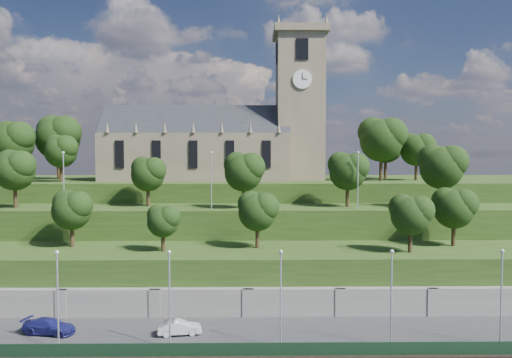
{
  "coord_description": "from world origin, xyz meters",
  "views": [
    {
      "loc": [
        5.18,
        -41.75,
        19.51
      ],
      "look_at": [
        6.13,
        30.0,
        15.93
      ],
      "focal_mm": 35.0,
      "sensor_mm": 36.0,
      "label": 1
    }
  ],
  "objects": [
    {
      "name": "trees_lower",
      "position": [
        4.5,
        18.3,
        12.64
      ],
      "size": [
        63.69,
        8.75,
        7.33
      ],
      "color": "black",
      "rests_on": "embankment_lower"
    },
    {
      "name": "retaining_wall",
      "position": [
        0.0,
        11.97,
        2.5
      ],
      "size": [
        160.0,
        2.1,
        5.0
      ],
      "color": "slate",
      "rests_on": "ground"
    },
    {
      "name": "embankment_lower",
      "position": [
        0.0,
        18.0,
        4.0
      ],
      "size": [
        160.0,
        12.0,
        8.0
      ],
      "primitive_type": "cube",
      "color": "#243C14",
      "rests_on": "ground"
    },
    {
      "name": "lamp_posts_upper",
      "position": [
        0.0,
        26.0,
        16.56
      ],
      "size": [
        40.36,
        0.36,
        7.91
      ],
      "color": "#B2B2B7",
      "rests_on": "embankment_upper"
    },
    {
      "name": "promenade",
      "position": [
        0.0,
        6.0,
        1.0
      ],
      "size": [
        160.0,
        12.0,
        2.0
      ],
      "primitive_type": "cube",
      "color": "#2D2D30",
      "rests_on": "ground"
    },
    {
      "name": "fence",
      "position": [
        0.0,
        0.6,
        2.6
      ],
      "size": [
        160.0,
        0.1,
        1.2
      ],
      "primitive_type": "cube",
      "color": "#16321D",
      "rests_on": "promenade"
    },
    {
      "name": "car_middle",
      "position": [
        -1.62,
        5.91,
        2.69
      ],
      "size": [
        4.38,
        2.09,
        1.38
      ],
      "primitive_type": "imported",
      "rotation": [
        0.0,
        0.0,
        1.72
      ],
      "color": "#BBB9BE",
      "rests_on": "promenade"
    },
    {
      "name": "lamp_posts_promenade",
      "position": [
        -2.0,
        2.5,
        7.1
      ],
      "size": [
        60.36,
        0.36,
        8.95
      ],
      "color": "#B2B2B7",
      "rests_on": "promenade"
    },
    {
      "name": "car_right",
      "position": [
        -14.35,
        6.28,
        2.74
      ],
      "size": [
        5.43,
        3.02,
        1.49
      ],
      "primitive_type": "imported",
      "rotation": [
        0.0,
        0.0,
        1.38
      ],
      "color": "navy",
      "rests_on": "promenade"
    },
    {
      "name": "embankment_upper",
      "position": [
        0.0,
        29.0,
        6.0
      ],
      "size": [
        160.0,
        10.0,
        12.0
      ],
      "primitive_type": "cube",
      "color": "#243C14",
      "rests_on": "ground"
    },
    {
      "name": "church",
      "position": [
        0.79,
        45.98,
        22.52
      ],
      "size": [
        38.6,
        12.35,
        27.6
      ],
      "color": "#6A5D4A",
      "rests_on": "hilltop"
    },
    {
      "name": "hilltop",
      "position": [
        0.0,
        50.0,
        7.5
      ],
      "size": [
        160.0,
        32.0,
        15.0
      ],
      "primitive_type": "cube",
      "color": "#243C14",
      "rests_on": "ground"
    },
    {
      "name": "trees_hilltop",
      "position": [
        -1.79,
        44.89,
        21.94
      ],
      "size": [
        74.97,
        15.82,
        11.53
      ],
      "color": "black",
      "rests_on": "hilltop"
    },
    {
      "name": "trees_upper",
      "position": [
        5.98,
        28.02,
        17.52
      ],
      "size": [
        65.69,
        8.4,
        8.9
      ],
      "color": "black",
      "rests_on": "embankment_upper"
    }
  ]
}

